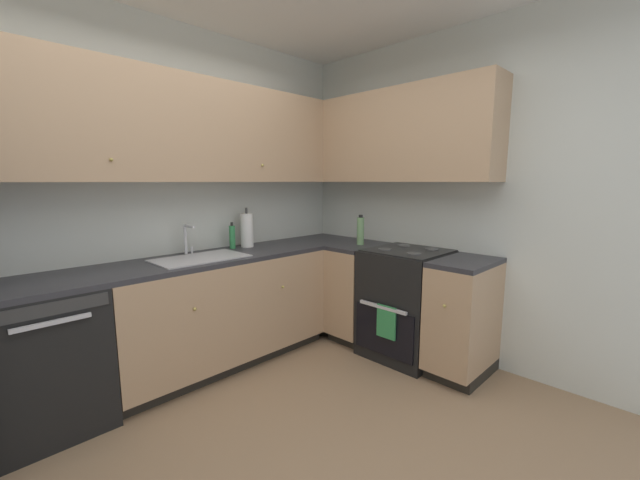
{
  "coord_description": "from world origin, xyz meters",
  "views": [
    {
      "loc": [
        -1.11,
        -1.4,
        1.47
      ],
      "look_at": [
        1.0,
        0.7,
        1.01
      ],
      "focal_mm": 21.46,
      "sensor_mm": 36.0,
      "label": 1
    }
  ],
  "objects_px": {
    "soap_bottle": "(232,237)",
    "oil_bottle": "(360,231)",
    "dishwasher": "(46,359)",
    "paper_towel_roll": "(247,230)",
    "oven_range": "(407,302)"
  },
  "relations": [
    {
      "from": "dishwasher",
      "to": "paper_towel_roll",
      "type": "distance_m",
      "value": 1.67
    },
    {
      "from": "soap_bottle",
      "to": "paper_towel_roll",
      "type": "distance_m",
      "value": 0.15
    },
    {
      "from": "oven_range",
      "to": "soap_bottle",
      "type": "xyz_separation_m",
      "value": [
        -0.96,
        1.15,
        0.54
      ]
    },
    {
      "from": "oven_range",
      "to": "soap_bottle",
      "type": "height_order",
      "value": "soap_bottle"
    },
    {
      "from": "paper_towel_roll",
      "to": "oven_range",
      "type": "bearing_deg",
      "value": -54.11
    },
    {
      "from": "soap_bottle",
      "to": "paper_towel_roll",
      "type": "xyz_separation_m",
      "value": [
        0.14,
        -0.02,
        0.05
      ]
    },
    {
      "from": "oven_range",
      "to": "soap_bottle",
      "type": "bearing_deg",
      "value": 129.72
    },
    {
      "from": "dishwasher",
      "to": "oil_bottle",
      "type": "xyz_separation_m",
      "value": [
        2.35,
        -0.47,
        0.59
      ]
    },
    {
      "from": "soap_bottle",
      "to": "oil_bottle",
      "type": "bearing_deg",
      "value": -34.94
    },
    {
      "from": "oven_range",
      "to": "oil_bottle",
      "type": "height_order",
      "value": "oil_bottle"
    },
    {
      "from": "soap_bottle",
      "to": "oil_bottle",
      "type": "relative_size",
      "value": 0.83
    },
    {
      "from": "oil_bottle",
      "to": "oven_range",
      "type": "bearing_deg",
      "value": -87.87
    },
    {
      "from": "dishwasher",
      "to": "paper_towel_roll",
      "type": "xyz_separation_m",
      "value": [
        1.55,
        0.16,
        0.61
      ]
    },
    {
      "from": "paper_towel_roll",
      "to": "oil_bottle",
      "type": "distance_m",
      "value": 1.02
    },
    {
      "from": "soap_bottle",
      "to": "oil_bottle",
      "type": "height_order",
      "value": "oil_bottle"
    }
  ]
}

